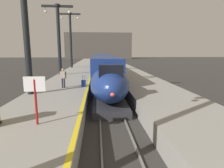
# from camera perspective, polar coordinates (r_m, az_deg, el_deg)

# --- Properties ---
(platform_left) EXTENTS (4.80, 110.00, 1.05)m
(platform_left) POSITION_cam_1_polar(r_m,az_deg,el_deg) (26.83, -11.26, 1.84)
(platform_left) COLOR gray
(platform_left) RESTS_ON ground
(platform_right) EXTENTS (4.80, 110.00, 1.05)m
(platform_right) POSITION_cam_1_polar(r_m,az_deg,el_deg) (27.09, 6.02, 2.05)
(platform_right) COLOR gray
(platform_right) RESTS_ON ground
(platform_left_safety_stripe) EXTENTS (0.20, 107.80, 0.01)m
(platform_left_safety_stripe) POSITION_cam_1_polar(r_m,az_deg,el_deg) (26.59, -6.41, 3.05)
(platform_left_safety_stripe) COLOR yellow
(platform_left_safety_stripe) RESTS_ON platform_left
(rail_main_left) EXTENTS (0.08, 110.00, 0.12)m
(rail_main_left) POSITION_cam_1_polar(r_m,az_deg,el_deg) (29.43, -4.22, 1.79)
(rail_main_left) COLOR slate
(rail_main_left) RESTS_ON ground
(rail_main_right) EXTENTS (0.08, 110.00, 0.12)m
(rail_main_right) POSITION_cam_1_polar(r_m,az_deg,el_deg) (29.47, -1.30, 1.83)
(rail_main_right) COLOR slate
(rail_main_right) RESTS_ON ground
(highspeed_train_main) EXTENTS (2.92, 37.20, 3.60)m
(highspeed_train_main) POSITION_cam_1_polar(r_m,az_deg,el_deg) (28.98, -2.77, 5.41)
(highspeed_train_main) COLOR navy
(highspeed_train_main) RESTS_ON ground
(station_column_mid) EXTENTS (4.00, 0.68, 9.86)m
(station_column_mid) POSITION_cam_1_polar(r_m,az_deg,el_deg) (15.34, -25.01, 19.24)
(station_column_mid) COLOR black
(station_column_mid) RESTS_ON platform_left
(station_column_far) EXTENTS (4.00, 0.68, 9.13)m
(station_column_far) POSITION_cam_1_polar(r_m,az_deg,el_deg) (26.60, -15.90, 14.59)
(station_column_far) COLOR black
(station_column_far) RESTS_ON platform_left
(station_column_distant) EXTENTS (4.00, 0.68, 10.32)m
(station_column_distant) POSITION_cam_1_polar(r_m,az_deg,el_deg) (38.10, -12.46, 14.17)
(station_column_distant) COLOR black
(station_column_distant) RESTS_ON platform_left
(passenger_near_edge) EXTENTS (0.57, 0.27, 1.69)m
(passenger_near_edge) POSITION_cam_1_polar(r_m,az_deg,el_deg) (16.83, -14.62, 2.18)
(passenger_near_edge) COLOR #23232D
(passenger_near_edge) RESTS_ON platform_left
(rolling_suitcase) EXTENTS (0.40, 0.22, 0.98)m
(rolling_suitcase) POSITION_cam_1_polar(r_m,az_deg,el_deg) (17.09, -8.59, 0.18)
(rolling_suitcase) COLOR navy
(rolling_suitcase) RESTS_ON platform_left
(departure_info_board) EXTENTS (0.90, 0.10, 2.12)m
(departure_info_board) POSITION_cam_1_polar(r_m,az_deg,el_deg) (8.64, -22.30, -1.92)
(departure_info_board) COLOR maroon
(departure_info_board) RESTS_ON platform_left
(terminus_back_wall) EXTENTS (36.00, 2.00, 14.00)m
(terminus_back_wall) POSITION_cam_1_polar(r_m,az_deg,el_deg) (103.67, -4.12, 11.46)
(terminus_back_wall) COLOR #4C4742
(terminus_back_wall) RESTS_ON ground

